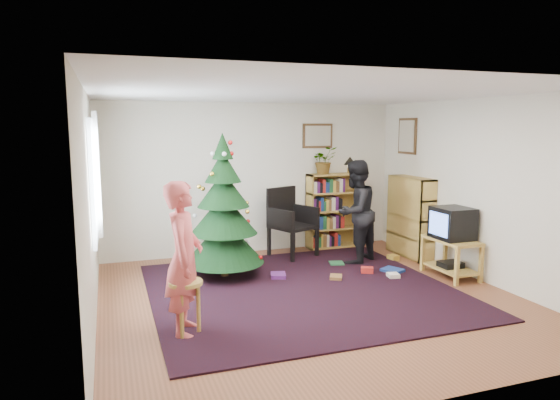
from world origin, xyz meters
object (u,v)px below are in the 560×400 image
object	(u,v)px
bookshelf_right	(410,216)
table_lamp	(350,162)
picture_back	(318,136)
armchair	(290,219)
person_by_chair	(355,212)
picture_right	(407,136)
stool	(186,293)
person_standing	(184,258)
crt_tv	(452,223)
bookshelf_back	(334,210)
potted_plant	(324,160)
tv_stand	(451,254)
christmas_tree	(224,218)

from	to	relation	value
bookshelf_right	table_lamp	xyz separation A→B (m)	(-0.63, 0.97, 0.83)
bookshelf_right	table_lamp	size ratio (longest dim) A/B	4.47
picture_back	armchair	bearing A→B (deg)	-147.70
bookshelf_right	person_by_chair	size ratio (longest dim) A/B	0.81
picture_right	stool	bearing A→B (deg)	-149.99
armchair	bookshelf_right	bearing A→B (deg)	-43.97
person_standing	person_by_chair	world-z (taller)	person_by_chair
picture_right	crt_tv	bearing A→B (deg)	-99.30
armchair	person_by_chair	world-z (taller)	person_by_chair
crt_tv	stool	size ratio (longest dim) A/B	0.89
crt_tv	bookshelf_back	bearing A→B (deg)	110.36
picture_right	person_standing	size ratio (longest dim) A/B	0.38
bookshelf_back	potted_plant	xyz separation A→B (m)	(-0.20, 0.00, 0.87)
crt_tv	person_standing	xyz separation A→B (m)	(-3.84, -0.73, 0.02)
person_by_chair	bookshelf_right	bearing A→B (deg)	153.65
tv_stand	picture_right	bearing A→B (deg)	80.80
christmas_tree	person_by_chair	size ratio (longest dim) A/B	1.26
christmas_tree	table_lamp	world-z (taller)	christmas_tree
bookshelf_right	table_lamp	world-z (taller)	table_lamp
bookshelf_right	stool	size ratio (longest dim) A/B	2.28
armchair	picture_right	bearing A→B (deg)	-32.47
bookshelf_right	picture_back	bearing A→B (deg)	47.25
stool	bookshelf_back	bearing A→B (deg)	44.25
person_standing	tv_stand	bearing A→B (deg)	-62.94
picture_right	tv_stand	xyz separation A→B (m)	(-0.26, -1.57, -1.63)
picture_right	bookshelf_right	bearing A→B (deg)	-109.79
stool	person_by_chair	distance (m)	3.49
tv_stand	potted_plant	size ratio (longest dim) A/B	1.76
picture_back	person_by_chair	xyz separation A→B (m)	(0.13, -1.18, -1.15)
christmas_tree	bookshelf_back	world-z (taller)	christmas_tree
armchair	person_standing	distance (m)	3.37
picture_right	christmas_tree	bearing A→B (deg)	-170.47
crt_tv	table_lamp	world-z (taller)	table_lamp
bookshelf_right	crt_tv	distance (m)	1.21
person_standing	person_by_chair	size ratio (longest dim) A/B	0.98
stool	person_by_chair	bearing A→B (deg)	33.33
armchair	table_lamp	xyz separation A→B (m)	(1.21, 0.28, 0.89)
person_standing	table_lamp	distance (m)	4.47
picture_back	person_by_chair	distance (m)	1.65
picture_back	tv_stand	world-z (taller)	picture_back
picture_back	bookshelf_right	size ratio (longest dim) A/B	0.42
christmas_tree	person_standing	xyz separation A→B (m)	(-0.81, -1.75, -0.06)
bookshelf_right	christmas_tree	bearing A→B (deg)	93.20
potted_plant	stool	bearing A→B (deg)	-133.80
table_lamp	armchair	bearing A→B (deg)	-167.19
tv_stand	bookshelf_back	bearing A→B (deg)	110.42
bookshelf_back	table_lamp	bearing A→B (deg)	0.00
stool	bookshelf_right	bearing A→B (deg)	26.68
picture_back	stool	distance (m)	4.42
picture_back	stool	world-z (taller)	picture_back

